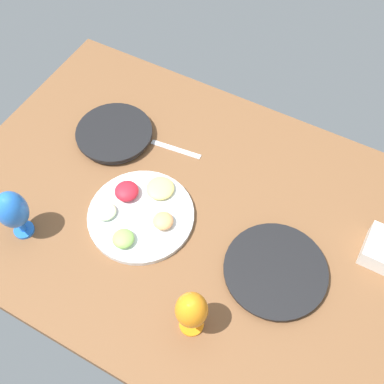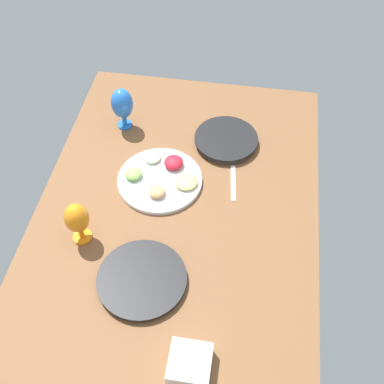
{
  "view_description": "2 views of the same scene",
  "coord_description": "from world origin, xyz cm",
  "px_view_note": "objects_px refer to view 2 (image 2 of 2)",
  "views": [
    {
      "loc": [
        32.51,
        -65.81,
        126.87
      ],
      "look_at": [
        -6.05,
        4.87,
        3.38
      ],
      "focal_mm": 44.24,
      "sensor_mm": 36.0,
      "label": 1
    },
    {
      "loc": [
        101.1,
        22.32,
        142.95
      ],
      "look_at": [
        -10.57,
        4.64,
        3.38
      ],
      "focal_mm": 45.06,
      "sensor_mm": 36.0,
      "label": 2
    }
  ],
  "objects_px": {
    "dinner_plate_left": "(226,140)",
    "square_bowl_white": "(190,364)",
    "dinner_plate_right": "(142,280)",
    "hurricane_glass_blue": "(122,104)",
    "hurricane_glass_orange": "(77,219)",
    "fruit_platter": "(161,178)"
  },
  "relations": [
    {
      "from": "dinner_plate_right",
      "to": "hurricane_glass_blue",
      "type": "height_order",
      "value": "hurricane_glass_blue"
    },
    {
      "from": "dinner_plate_left",
      "to": "dinner_plate_right",
      "type": "xyz_separation_m",
      "value": [
        0.69,
        -0.2,
        -0.0
      ]
    },
    {
      "from": "dinner_plate_left",
      "to": "fruit_platter",
      "type": "xyz_separation_m",
      "value": [
        0.25,
        -0.23,
        -0.0
      ]
    },
    {
      "from": "hurricane_glass_orange",
      "to": "hurricane_glass_blue",
      "type": "height_order",
      "value": "hurricane_glass_blue"
    },
    {
      "from": "dinner_plate_left",
      "to": "fruit_platter",
      "type": "distance_m",
      "value": 0.33
    },
    {
      "from": "hurricane_glass_orange",
      "to": "hurricane_glass_blue",
      "type": "bearing_deg",
      "value": 179.06
    },
    {
      "from": "dinner_plate_left",
      "to": "square_bowl_white",
      "type": "distance_m",
      "value": 0.94
    },
    {
      "from": "fruit_platter",
      "to": "hurricane_glass_blue",
      "type": "xyz_separation_m",
      "value": [
        -0.28,
        -0.21,
        0.1
      ]
    },
    {
      "from": "fruit_platter",
      "to": "hurricane_glass_blue",
      "type": "relative_size",
      "value": 1.71
    },
    {
      "from": "dinner_plate_left",
      "to": "hurricane_glass_blue",
      "type": "distance_m",
      "value": 0.45
    },
    {
      "from": "hurricane_glass_orange",
      "to": "dinner_plate_right",
      "type": "bearing_deg",
      "value": 60.84
    },
    {
      "from": "hurricane_glass_orange",
      "to": "hurricane_glass_blue",
      "type": "xyz_separation_m",
      "value": [
        -0.58,
        0.01,
        0.01
      ]
    },
    {
      "from": "fruit_platter",
      "to": "hurricane_glass_orange",
      "type": "height_order",
      "value": "hurricane_glass_orange"
    },
    {
      "from": "fruit_platter",
      "to": "hurricane_glass_blue",
      "type": "distance_m",
      "value": 0.37
    },
    {
      "from": "hurricane_glass_blue",
      "to": "square_bowl_white",
      "type": "xyz_separation_m",
      "value": [
        0.98,
        0.44,
        -0.08
      ]
    },
    {
      "from": "dinner_plate_left",
      "to": "hurricane_glass_orange",
      "type": "relative_size",
      "value": 1.48
    },
    {
      "from": "fruit_platter",
      "to": "hurricane_glass_blue",
      "type": "height_order",
      "value": "hurricane_glass_blue"
    },
    {
      "from": "hurricane_glass_orange",
      "to": "fruit_platter",
      "type": "bearing_deg",
      "value": 143.51
    },
    {
      "from": "fruit_platter",
      "to": "square_bowl_white",
      "type": "relative_size",
      "value": 2.67
    },
    {
      "from": "dinner_plate_left",
      "to": "hurricane_glass_orange",
      "type": "distance_m",
      "value": 0.72
    },
    {
      "from": "fruit_platter",
      "to": "hurricane_glass_blue",
      "type": "bearing_deg",
      "value": -142.72
    },
    {
      "from": "dinner_plate_right",
      "to": "fruit_platter",
      "type": "xyz_separation_m",
      "value": [
        -0.44,
        -0.02,
        0.0
      ]
    }
  ]
}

